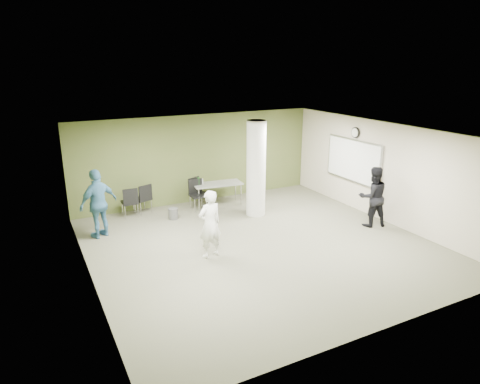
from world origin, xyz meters
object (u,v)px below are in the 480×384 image
woman_white (210,224)px  man_blue (99,204)px  man_black (373,197)px  folding_table (217,185)px  chair_back_left (143,197)px

woman_white → man_blue: size_ratio=0.89×
woman_white → man_black: man_black is taller
man_black → folding_table: bearing=-32.9°
woman_white → man_blue: (-2.06, 2.40, 0.10)m
woman_white → man_blue: bearing=-60.3°
chair_back_left → man_black: bearing=126.0°
man_blue → woman_white: bearing=106.1°
woman_white → folding_table: bearing=-127.6°
folding_table → man_blue: 3.84m
folding_table → man_black: (3.08, -3.54, 0.17)m
chair_back_left → man_black: 6.58m
man_black → man_blue: 7.29m
folding_table → woman_white: size_ratio=0.98×
woman_white → man_black: bearing=166.3°
chair_back_left → man_black: (5.34, -3.83, 0.31)m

